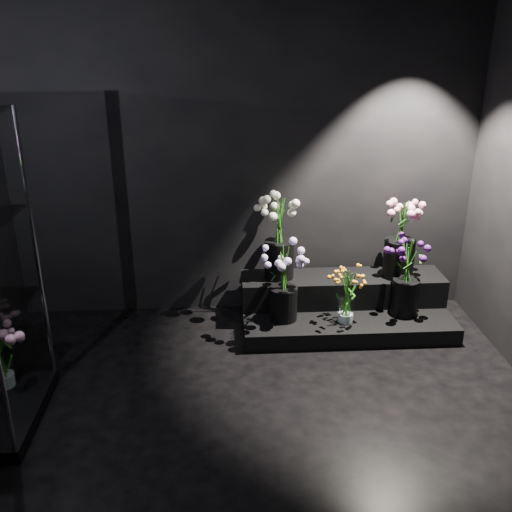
{
  "coord_description": "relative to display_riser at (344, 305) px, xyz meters",
  "views": [
    {
      "loc": [
        -0.2,
        -2.78,
        2.43
      ],
      "look_at": [
        0.05,
        1.2,
        0.82
      ],
      "focal_mm": 40.0,
      "sensor_mm": 36.0,
      "label": 1
    }
  ],
  "objects": [
    {
      "name": "bouquet_pink_roses",
      "position": [
        0.47,
        0.07,
        0.61
      ],
      "size": [
        0.39,
        0.39,
        0.68
      ],
      "rotation": [
        0.0,
        0.0,
        -0.14
      ],
      "color": "black",
      "rests_on": "display_riser"
    },
    {
      "name": "bouquet_purple",
      "position": [
        0.48,
        -0.17,
        0.37
      ],
      "size": [
        0.45,
        0.45,
        0.66
      ],
      "rotation": [
        0.0,
        0.0,
        -0.36
      ],
      "color": "black",
      "rests_on": "display_riser"
    },
    {
      "name": "display_riser",
      "position": [
        0.0,
        0.0,
        0.0
      ],
      "size": [
        1.78,
        0.79,
        0.4
      ],
      "color": "black",
      "rests_on": "floor"
    },
    {
      "name": "bouquet_cream_roses",
      "position": [
        -0.56,
        0.12,
        0.65
      ],
      "size": [
        0.45,
        0.45,
        0.74
      ],
      "rotation": [
        0.0,
        0.0,
        0.23
      ],
      "color": "black",
      "rests_on": "display_riser"
    },
    {
      "name": "bouquet_orange_bells",
      "position": [
        -0.05,
        -0.28,
        0.24
      ],
      "size": [
        0.34,
        0.34,
        0.49
      ],
      "rotation": [
        0.0,
        0.0,
        0.37
      ],
      "color": "white",
      "rests_on": "display_riser"
    },
    {
      "name": "wall_back",
      "position": [
        -0.85,
        0.36,
        1.24
      ],
      "size": [
        4.0,
        0.0,
        4.0
      ],
      "primitive_type": "plane",
      "rotation": [
        1.57,
        0.0,
        0.0
      ],
      "color": "black",
      "rests_on": "floor"
    },
    {
      "name": "bouquet_lilac",
      "position": [
        -0.56,
        -0.19,
        0.36
      ],
      "size": [
        0.5,
        0.5,
        0.64
      ],
      "rotation": [
        0.0,
        0.0,
        0.33
      ],
      "color": "black",
      "rests_on": "display_riser"
    },
    {
      "name": "floor",
      "position": [
        -0.85,
        -1.64,
        -0.16
      ],
      "size": [
        4.0,
        4.0,
        0.0
      ],
      "primitive_type": "plane",
      "color": "black",
      "rests_on": "ground"
    }
  ]
}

